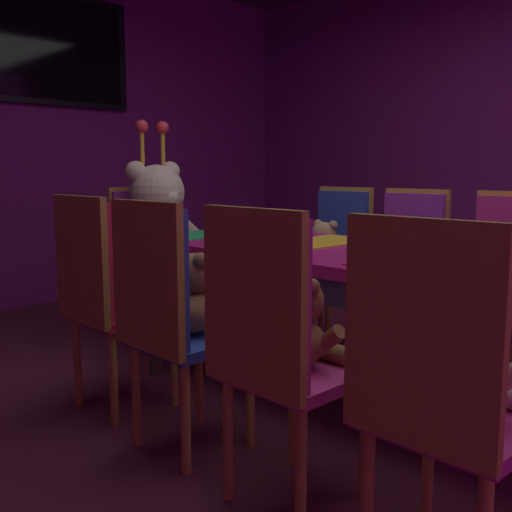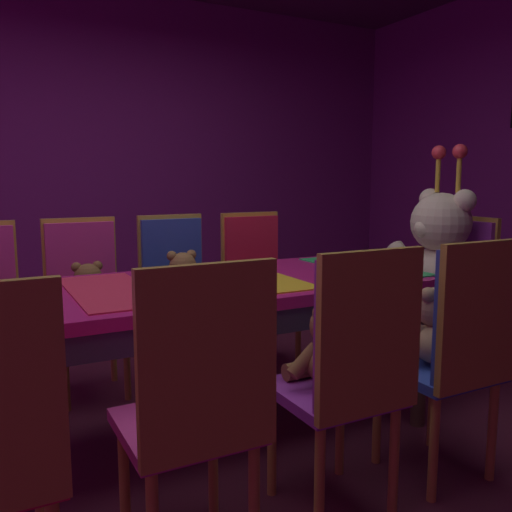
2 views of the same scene
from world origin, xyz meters
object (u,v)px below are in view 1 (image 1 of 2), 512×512
(chair_left_2, at_px, (165,304))
(chair_left_0, at_px, (434,374))
(throne_chair, at_px, (144,247))
(chair_right_2, at_px, (408,257))
(chair_right_3, at_px, (337,248))
(teddy_right_3, at_px, (323,250))
(teddy_left_1, at_px, (302,327))
(chair_right_1, at_px, (506,268))
(king_teddy_bear, at_px, (159,224))
(wall_tv, at_px, (40,47))
(chair_left_1, at_px, (271,333))
(teddy_right_2, at_px, (394,260))
(teddy_left_0, at_px, (462,362))
(teddy_left_2, at_px, (196,298))
(chair_left_3, at_px, (98,284))
(banquet_table, at_px, (363,270))

(chair_left_2, bearing_deg, chair_left_0, -88.64)
(chair_left_2, distance_m, throne_chair, 1.71)
(chair_right_2, height_order, chair_right_3, same)
(chair_left_2, distance_m, teddy_right_3, 1.67)
(teddy_left_1, xyz_separation_m, chair_right_1, (1.59, 0.01, 0.01))
(chair_left_0, distance_m, teddy_left_1, 0.55)
(chair_left_2, relative_size, king_teddy_bear, 1.05)
(throne_chair, bearing_deg, king_teddy_bear, -0.00)
(wall_tv, bearing_deg, throne_chair, -90.00)
(teddy_right_3, bearing_deg, chair_left_1, 34.59)
(chair_left_1, height_order, chair_right_3, same)
(teddy_right_2, bearing_deg, teddy_left_1, 21.88)
(teddy_right_2, bearing_deg, teddy_left_0, 38.29)
(teddy_left_2, xyz_separation_m, teddy_right_2, (1.44, 0.03, -0.01))
(chair_right_3, bearing_deg, teddy_left_2, 18.96)
(chair_right_3, xyz_separation_m, wall_tv, (-0.85, 2.30, 1.45))
(chair_left_0, distance_m, chair_left_3, 1.63)
(throne_chair, bearing_deg, wall_tv, 180.00)
(teddy_left_0, bearing_deg, chair_right_2, 35.60)
(banquet_table, distance_m, chair_left_2, 0.92)
(throne_chair, relative_size, wall_tv, 0.65)
(chair_left_1, bearing_deg, chair_left_3, 88.62)
(chair_left_1, height_order, chair_left_2, same)
(teddy_left_0, relative_size, teddy_right_2, 1.02)
(chair_left_0, distance_m, chair_right_1, 1.80)
(chair_left_2, relative_size, chair_right_1, 1.00)
(teddy_left_0, height_order, chair_left_2, chair_left_2)
(chair_left_3, bearing_deg, teddy_left_0, -84.98)
(teddy_left_0, distance_m, throne_chair, 2.64)
(teddy_right_3, bearing_deg, teddy_left_1, 37.21)
(chair_left_1, bearing_deg, chair_right_3, 32.26)
(chair_left_3, bearing_deg, chair_right_3, 0.11)
(teddy_left_1, height_order, chair_left_3, chair_left_3)
(banquet_table, bearing_deg, chair_right_2, 18.89)
(teddy_left_0, distance_m, teddy_right_3, 2.16)
(banquet_table, relative_size, chair_left_3, 2.39)
(teddy_left_1, xyz_separation_m, king_teddy_bear, (0.73, 1.84, 0.17))
(chair_left_0, bearing_deg, chair_left_1, 92.45)
(teddy_left_2, bearing_deg, chair_right_1, -18.64)
(teddy_left_1, xyz_separation_m, wall_tv, (0.73, 3.39, 1.46))
(chair_left_0, bearing_deg, chair_left_2, 91.36)
(teddy_left_0, distance_m, chair_right_3, 2.25)
(chair_left_0, distance_m, teddy_right_2, 1.92)
(teddy_right_2, bearing_deg, throne_chair, -63.82)
(chair_left_3, xyz_separation_m, chair_right_2, (1.70, -0.51, 0.00))
(chair_right_3, distance_m, teddy_right_3, 0.15)
(chair_left_2, xyz_separation_m, throne_chair, (0.88, 1.46, 0.00))
(chair_left_3, xyz_separation_m, wall_tv, (0.85, 2.31, 1.45))
(teddy_left_0, bearing_deg, chair_left_1, 107.44)
(chair_left_0, height_order, teddy_left_0, chair_left_0)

